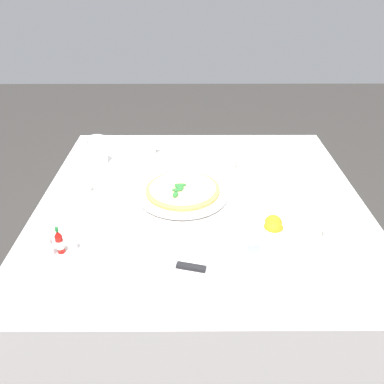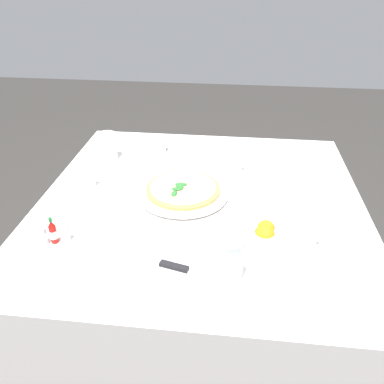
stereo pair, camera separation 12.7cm
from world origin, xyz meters
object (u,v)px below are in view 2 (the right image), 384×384
dinner_knife (156,262)px  pepper_shaker (65,233)px  salt_shaker (42,236)px  citrus_bowl (264,237)px  coffee_cup_right_edge (326,229)px  napkin_folded (157,266)px  coffee_cup_far_right (157,146)px  hot_sauce_bottle (53,232)px  pizza_plate (183,192)px  coffee_cup_center_back (84,180)px  water_glass_near_right (108,148)px  pizza (183,189)px  water_glass_far_left (229,263)px  coffee_cup_left_edge (242,159)px

dinner_knife → pepper_shaker: 0.29m
salt_shaker → citrus_bowl: bearing=-174.1°
coffee_cup_right_edge → napkin_folded: (0.45, 0.18, -0.02)m
coffee_cup_far_right → coffee_cup_right_edge: (-0.58, 0.50, 0.00)m
hot_sauce_bottle → pizza_plate: bearing=-138.4°
coffee_cup_center_back → coffee_cup_right_edge: bearing=165.2°
coffee_cup_right_edge → pepper_shaker: size_ratio=2.31×
water_glass_near_right → hot_sauce_bottle: bearing=90.5°
coffee_cup_right_edge → coffee_cup_far_right: bearing=-40.7°
pepper_shaker → pizza: bearing=-136.8°
coffee_cup_right_edge → pepper_shaker: (0.72, 0.09, -0.01)m
water_glass_far_left → pepper_shaker: bearing=-12.8°
water_glass_far_left → dinner_knife: (0.18, -0.02, -0.03)m
coffee_cup_right_edge → coffee_cup_center_back: 0.80m
hot_sauce_bottle → coffee_cup_far_right: bearing=-106.3°
water_glass_near_right → coffee_cup_far_right: bearing=-158.9°
pizza_plate → dinner_knife: dinner_knife is taller
pizza_plate → salt_shaker: (0.35, 0.30, 0.01)m
coffee_cup_right_edge → coffee_cup_left_edge: (0.23, -0.42, -0.00)m
napkin_folded → pepper_shaker: pepper_shaker is taller
coffee_cup_left_edge → salt_shaker: bearing=44.2°
dinner_knife → hot_sauce_bottle: 0.31m
coffee_cup_left_edge → water_glass_near_right: 0.52m
water_glass_far_left → pepper_shaker: size_ratio=2.23×
coffee_cup_right_edge → water_glass_far_left: water_glass_far_left is taller
water_glass_near_right → dinner_knife: water_glass_near_right is taller
water_glass_far_left → coffee_cup_far_right: bearing=-65.7°
water_glass_far_left → citrus_bowl: 0.18m
pizza_plate → pizza: bearing=33.1°
coffee_cup_center_back → dinner_knife: coffee_cup_center_back is taller
hot_sauce_bottle → salt_shaker: bearing=19.7°
coffee_cup_center_back → citrus_bowl: bearing=157.2°
water_glass_near_right → pepper_shaker: size_ratio=1.87×
pizza_plate → hot_sauce_bottle: size_ratio=3.66×
hot_sauce_bottle → napkin_folded: bearing=165.9°
coffee_cup_right_edge → water_glass_far_left: size_ratio=1.04×
water_glass_near_right → pizza: bearing=143.7°
coffee_cup_right_edge → coffee_cup_left_edge: bearing=-60.7°
napkin_folded → coffee_cup_center_back: bearing=-39.4°
water_glass_far_left → citrus_bowl: (-0.09, -0.15, -0.03)m
citrus_bowl → coffee_cup_left_edge: bearing=-82.3°
pizza → water_glass_near_right: bearing=-36.3°
water_glass_far_left → dinner_knife: water_glass_far_left is taller
pizza_plate → coffee_cup_right_edge: coffee_cup_right_edge is taller
pizza → dinner_knife: pizza is taller
salt_shaker → pizza: bearing=-139.8°
pizza_plate → salt_shaker: 0.46m
pepper_shaker → coffee_cup_left_edge: bearing=-133.8°
coffee_cup_far_right → salt_shaker: (0.20, 0.61, -0.01)m
pizza_plate → coffee_cup_center_back: 0.35m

